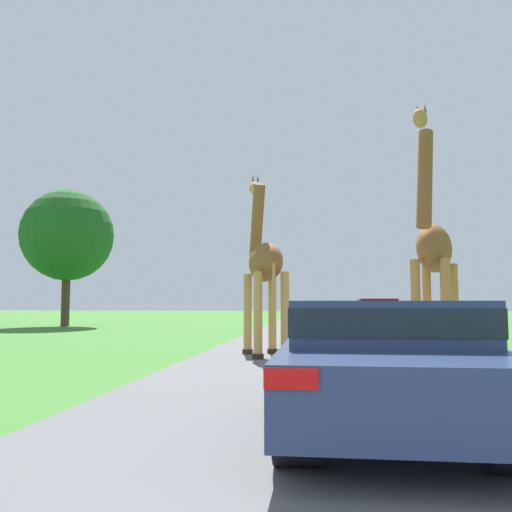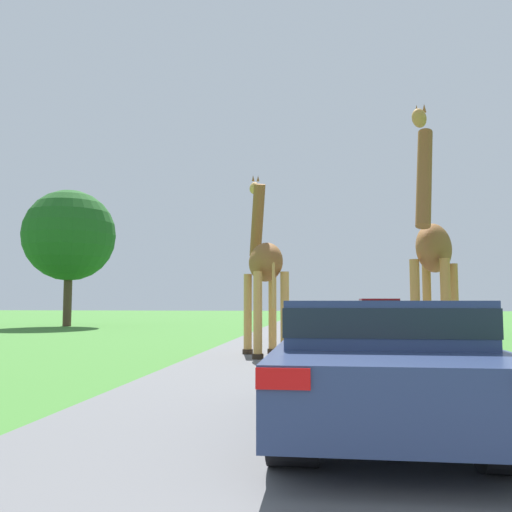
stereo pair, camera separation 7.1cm
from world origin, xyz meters
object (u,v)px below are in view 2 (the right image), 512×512
object	(u,v)px
car_lead_maroon	(380,360)
car_queue_right	(364,320)
giraffe_companion	(434,252)
tree_centre_back	(69,236)
car_queue_left	(379,314)
giraffe_near_road	(264,267)

from	to	relation	value
car_lead_maroon	car_queue_right	xyz separation A→B (m)	(0.72, 12.19, -0.01)
giraffe_companion	tree_centre_back	world-z (taller)	tree_centre_back
car_queue_left	giraffe_near_road	bearing A→B (deg)	-108.43
car_queue_right	car_queue_left	distance (m)	6.63
car_lead_maroon	car_queue_left	bearing A→B (deg)	84.46
car_queue_right	tree_centre_back	bearing A→B (deg)	146.96
giraffe_companion	car_queue_left	xyz separation A→B (m)	(0.23, 13.41, -1.48)
giraffe_companion	tree_centre_back	distance (m)	22.90
car_queue_left	tree_centre_back	xyz separation A→B (m)	(-15.90, 3.09, 4.06)
giraffe_companion	tree_centre_back	size ratio (longest dim) A/B	0.66
giraffe_near_road	tree_centre_back	xyz separation A→B (m)	(-12.13, 14.43, 2.71)
car_queue_right	tree_centre_back	xyz separation A→B (m)	(-14.81, 9.63, 4.14)
giraffe_near_road	car_queue_right	size ratio (longest dim) A/B	1.03
giraffe_near_road	car_queue_right	xyz separation A→B (m)	(2.68, 4.80, -1.43)
giraffe_near_road	car_queue_left	world-z (taller)	giraffe_near_road
giraffe_companion	car_queue_right	bearing A→B (deg)	-64.52
giraffe_companion	car_queue_right	world-z (taller)	giraffe_companion
giraffe_companion	tree_centre_back	bearing A→B (deg)	-28.20
car_lead_maroon	car_queue_left	distance (m)	18.81
car_lead_maroon	car_queue_right	size ratio (longest dim) A/B	0.89
car_lead_maroon	giraffe_companion	bearing A→B (deg)	73.41
car_queue_right	giraffe_companion	bearing A→B (deg)	-82.79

